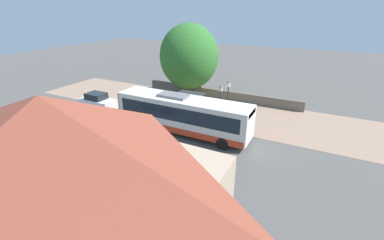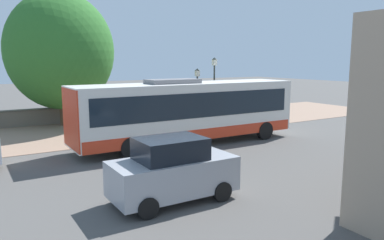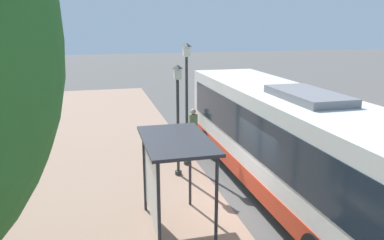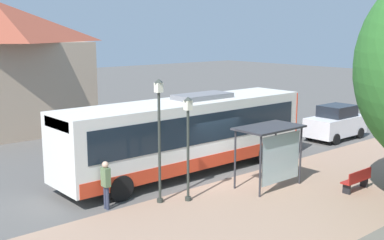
{
  "view_description": "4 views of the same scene",
  "coord_description": "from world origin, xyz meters",
  "px_view_note": "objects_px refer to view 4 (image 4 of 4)",
  "views": [
    {
      "loc": [
        20.34,
        10.99,
        10.38
      ],
      "look_at": [
        0.82,
        0.98,
        0.86
      ],
      "focal_mm": 24.0,
      "sensor_mm": 36.0,
      "label": 1
    },
    {
      "loc": [
        18.8,
        -9.46,
        4.44
      ],
      "look_at": [
        1.52,
        1.11,
        1.2
      ],
      "focal_mm": 35.0,
      "sensor_mm": 36.0,
      "label": 2
    },
    {
      "loc": [
        -3.61,
        -9.23,
        5.27
      ],
      "look_at": [
        -0.35,
        3.45,
        1.89
      ],
      "focal_mm": 35.0,
      "sensor_mm": 36.0,
      "label": 3
    },
    {
      "loc": [
        -14.09,
        14.1,
        6.28
      ],
      "look_at": [
        1.22,
        0.95,
        2.53
      ],
      "focal_mm": 45.0,
      "sensor_mm": 36.0,
      "label": 4
    }
  ],
  "objects_px": {
    "bus": "(187,133)",
    "street_lamp_far": "(159,131)",
    "bus_shelter": "(272,138)",
    "pedestrian": "(106,181)",
    "street_lamp_near": "(188,140)",
    "parked_car_far_lane": "(174,118)",
    "bench": "(357,180)",
    "parked_car_behind_bus": "(336,123)"
  },
  "relations": [
    {
      "from": "parked_car_behind_bus",
      "to": "street_lamp_near",
      "type": "bearing_deg",
      "value": 100.12
    },
    {
      "from": "bus",
      "to": "bench",
      "type": "height_order",
      "value": "bus"
    },
    {
      "from": "parked_car_behind_bus",
      "to": "bus",
      "type": "bearing_deg",
      "value": 87.29
    },
    {
      "from": "pedestrian",
      "to": "street_lamp_near",
      "type": "xyz_separation_m",
      "value": [
        -1.26,
        -2.75,
        1.31
      ]
    },
    {
      "from": "bus_shelter",
      "to": "street_lamp_far",
      "type": "xyz_separation_m",
      "value": [
        1.51,
        4.48,
        0.66
      ]
    },
    {
      "from": "bench",
      "to": "parked_car_far_lane",
      "type": "distance_m",
      "value": 13.3
    },
    {
      "from": "bus_shelter",
      "to": "street_lamp_far",
      "type": "height_order",
      "value": "street_lamp_far"
    },
    {
      "from": "pedestrian",
      "to": "parked_car_far_lane",
      "type": "xyz_separation_m",
      "value": [
        8.46,
        -9.8,
        -0.05
      ]
    },
    {
      "from": "bus_shelter",
      "to": "pedestrian",
      "type": "distance_m",
      "value": 6.78
    },
    {
      "from": "pedestrian",
      "to": "bench",
      "type": "distance_m",
      "value": 9.82
    },
    {
      "from": "pedestrian",
      "to": "parked_car_behind_bus",
      "type": "bearing_deg",
      "value": -86.01
    },
    {
      "from": "bench",
      "to": "street_lamp_far",
      "type": "bearing_deg",
      "value": 58.9
    },
    {
      "from": "bench",
      "to": "parked_car_behind_bus",
      "type": "relative_size",
      "value": 0.41
    },
    {
      "from": "street_lamp_near",
      "to": "parked_car_behind_bus",
      "type": "distance_m",
      "value": 13.66
    },
    {
      "from": "bench",
      "to": "parked_car_far_lane",
      "type": "relative_size",
      "value": 0.4
    },
    {
      "from": "bus",
      "to": "bench",
      "type": "relative_size",
      "value": 7.67
    },
    {
      "from": "bus_shelter",
      "to": "bench",
      "type": "xyz_separation_m",
      "value": [
        -2.54,
        -2.23,
        -1.59
      ]
    },
    {
      "from": "bus_shelter",
      "to": "pedestrian",
      "type": "bearing_deg",
      "value": 70.54
    },
    {
      "from": "bus",
      "to": "pedestrian",
      "type": "bearing_deg",
      "value": 107.65
    },
    {
      "from": "street_lamp_far",
      "to": "bus_shelter",
      "type": "bearing_deg",
      "value": -108.58
    },
    {
      "from": "bus",
      "to": "parked_car_behind_bus",
      "type": "distance_m",
      "value": 11.0
    },
    {
      "from": "bus",
      "to": "bus_shelter",
      "type": "xyz_separation_m",
      "value": [
        -3.88,
        -1.15,
        0.25
      ]
    },
    {
      "from": "bus",
      "to": "street_lamp_far",
      "type": "relative_size",
      "value": 2.66
    },
    {
      "from": "street_lamp_far",
      "to": "parked_car_far_lane",
      "type": "bearing_deg",
      "value": -40.92
    },
    {
      "from": "bus",
      "to": "street_lamp_far",
      "type": "distance_m",
      "value": 4.19
    },
    {
      "from": "bus_shelter",
      "to": "street_lamp_far",
      "type": "relative_size",
      "value": 0.6
    },
    {
      "from": "street_lamp_near",
      "to": "parked_car_far_lane",
      "type": "height_order",
      "value": "street_lamp_near"
    },
    {
      "from": "street_lamp_near",
      "to": "parked_car_far_lane",
      "type": "relative_size",
      "value": 0.99
    },
    {
      "from": "bus_shelter",
      "to": "parked_car_far_lane",
      "type": "height_order",
      "value": "bus_shelter"
    },
    {
      "from": "parked_car_behind_bus",
      "to": "bench",
      "type": "bearing_deg",
      "value": 127.96
    },
    {
      "from": "bus",
      "to": "street_lamp_near",
      "type": "height_order",
      "value": "street_lamp_near"
    },
    {
      "from": "parked_car_far_lane",
      "to": "bus",
      "type": "bearing_deg",
      "value": 145.79
    },
    {
      "from": "bus",
      "to": "street_lamp_far",
      "type": "xyz_separation_m",
      "value": [
        -2.37,
        3.33,
        0.91
      ]
    },
    {
      "from": "pedestrian",
      "to": "street_lamp_far",
      "type": "xyz_separation_m",
      "value": [
        -0.73,
        -1.84,
        1.68
      ]
    },
    {
      "from": "pedestrian",
      "to": "bench",
      "type": "relative_size",
      "value": 1.1
    },
    {
      "from": "parked_car_far_lane",
      "to": "bus_shelter",
      "type": "bearing_deg",
      "value": 161.98
    },
    {
      "from": "street_lamp_far",
      "to": "parked_car_far_lane",
      "type": "xyz_separation_m",
      "value": [
        9.18,
        -7.96,
        -1.73
      ]
    },
    {
      "from": "street_lamp_far",
      "to": "bench",
      "type": "bearing_deg",
      "value": -121.1
    },
    {
      "from": "bus",
      "to": "parked_car_behind_bus",
      "type": "relative_size",
      "value": 3.14
    },
    {
      "from": "bus_shelter",
      "to": "parked_car_behind_bus",
      "type": "xyz_separation_m",
      "value": [
        3.36,
        -9.8,
        -1.09
      ]
    },
    {
      "from": "bus",
      "to": "street_lamp_near",
      "type": "xyz_separation_m",
      "value": [
        -2.91,
        2.42,
        0.54
      ]
    },
    {
      "from": "street_lamp_near",
      "to": "bus",
      "type": "bearing_deg",
      "value": -39.74
    }
  ]
}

